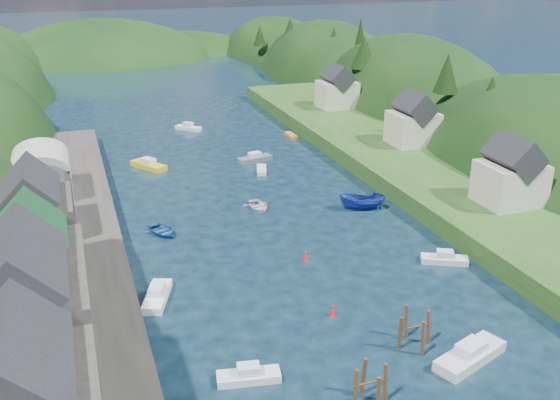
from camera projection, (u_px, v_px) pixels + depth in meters
name	position (u px, v px, depth m)	size (l,w,h in m)	color
ground	(232.00, 174.00, 92.59)	(600.00, 600.00, 0.00)	black
hillside_right	(409.00, 147.00, 130.96)	(36.00, 245.56, 48.00)	black
far_hills	(139.00, 88.00, 205.89)	(103.00, 68.00, 44.00)	black
hill_trees	(208.00, 81.00, 100.82)	(91.22, 152.75, 12.82)	black
quay_left	(67.00, 290.00, 58.57)	(12.00, 110.00, 2.00)	#2D2B28
quayside_buildings	(31.00, 311.00, 43.76)	(8.00, 35.84, 12.90)	#2D2B28
boat_sheds	(40.00, 184.00, 73.08)	(7.00, 21.00, 7.50)	#2D2D30
terrace_right	(415.00, 169.00, 90.96)	(16.00, 120.00, 2.40)	#234719
right_bank_cottages	(406.00, 122.00, 97.48)	(9.00, 59.24, 8.41)	beige
piling_cluster_near	(371.00, 389.00, 44.68)	(2.87, 2.71, 3.83)	#382314
piling_cluster_far	(414.00, 333.00, 51.48)	(3.21, 2.99, 3.71)	#382314
channel_buoy_near	(333.00, 311.00, 56.08)	(0.70, 0.70, 1.10)	red
channel_buoy_far	(305.00, 256.00, 66.21)	(0.70, 0.70, 1.10)	red
moored_boats	(287.00, 229.00, 72.60)	(34.24, 95.65, 2.26)	silver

